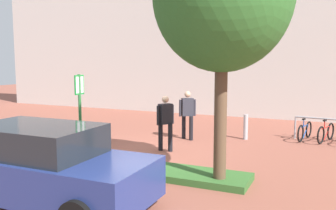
% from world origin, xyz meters
% --- Properties ---
extents(ground_plane, '(60.00, 60.00, 0.00)m').
position_xyz_m(ground_plane, '(0.00, 0.00, 0.00)').
color(ground_plane, brown).
extents(building_facade, '(28.00, 1.20, 10.00)m').
position_xyz_m(building_facade, '(0.00, 9.00, 5.00)').
color(building_facade, silver).
rests_on(building_facade, ground).
extents(planter_strip, '(7.00, 1.10, 0.16)m').
position_xyz_m(planter_strip, '(0.06, -1.60, 0.08)').
color(planter_strip, '#336028').
rests_on(planter_strip, ground).
extents(parking_sign_post, '(0.08, 0.36, 2.42)m').
position_xyz_m(parking_sign_post, '(-1.01, -1.60, 1.58)').
color(parking_sign_post, '#2D7238').
rests_on(parking_sign_post, ground).
extents(bike_at_sign, '(1.68, 0.42, 0.86)m').
position_xyz_m(bike_at_sign, '(-1.03, -1.53, 0.35)').
color(bike_at_sign, black).
rests_on(bike_at_sign, ground).
extents(bike_rack_cluster, '(2.10, 1.62, 0.83)m').
position_xyz_m(bike_rack_cluster, '(5.01, 4.01, 0.35)').
color(bike_rack_cluster, '#99999E').
rests_on(bike_rack_cluster, ground).
extents(bollard_steel, '(0.16, 0.16, 0.90)m').
position_xyz_m(bollard_steel, '(2.40, 3.27, 0.45)').
color(bollard_steel, '#ADADB2').
rests_on(bollard_steel, ground).
extents(person_suited_dark, '(0.47, 0.53, 1.72)m').
position_xyz_m(person_suited_dark, '(0.51, 0.59, 0.98)').
color(person_suited_dark, black).
rests_on(person_suited_dark, ground).
extents(person_suited_navy, '(0.51, 0.43, 1.72)m').
position_xyz_m(person_suited_navy, '(0.52, 2.44, 0.98)').
color(person_suited_navy, black).
rests_on(person_suited_navy, ground).
extents(car_navy_sedan, '(4.31, 2.04, 1.54)m').
position_xyz_m(car_navy_sedan, '(0.09, -4.19, 0.76)').
color(car_navy_sedan, navy).
rests_on(car_navy_sedan, ground).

